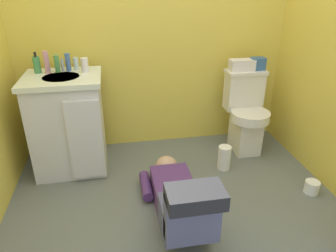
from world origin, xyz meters
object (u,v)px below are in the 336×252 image
(bottle_pink, at_px, (47,62))
(paper_towel_roll, at_px, (224,158))
(vanity_cabinet, at_px, (69,123))
(bottle_clear, at_px, (76,64))
(bottle_blue, at_px, (68,62))
(tissue_box, at_px, (242,65))
(faucet, at_px, (62,65))
(soap_dispenser, at_px, (37,65))
(bottle_white, at_px, (85,65))
(toilet, at_px, (246,113))
(bottle_green, at_px, (57,64))
(toiletry_bag, at_px, (258,64))
(toilet_paper_roll, at_px, (312,187))
(person_plumber, at_px, (179,199))

(bottle_pink, distance_m, paper_towel_roll, 1.65)
(vanity_cabinet, height_order, bottle_clear, bottle_clear)
(bottle_blue, bearing_deg, tissue_box, -0.25)
(faucet, bearing_deg, bottle_clear, 8.88)
(bottle_blue, xyz_separation_m, bottle_clear, (0.06, 0.02, -0.02))
(soap_dispenser, height_order, bottle_pink, bottle_pink)
(bottle_white, bearing_deg, toilet, -1.43)
(bottle_green, height_order, bottle_white, bottle_green)
(toiletry_bag, relative_size, toilet_paper_roll, 1.13)
(person_plumber, bearing_deg, bottle_clear, 123.70)
(bottle_green, distance_m, bottle_blue, 0.09)
(faucet, xyz_separation_m, bottle_pink, (-0.11, -0.04, 0.04))
(toilet, bearing_deg, soap_dispenser, 177.47)
(toiletry_bag, bearing_deg, person_plumber, -133.82)
(paper_towel_roll, bearing_deg, toiletry_bag, 45.35)
(faucet, bearing_deg, bottle_green, -145.64)
(vanity_cabinet, distance_m, bottle_clear, 0.49)
(toilet_paper_roll, bearing_deg, bottle_blue, 154.26)
(bottle_green, bearing_deg, toilet_paper_roll, -24.13)
(soap_dispenser, distance_m, bottle_clear, 0.30)
(toiletry_bag, relative_size, bottle_clear, 1.21)
(person_plumber, bearing_deg, toilet, 46.81)
(faucet, relative_size, toiletry_bag, 0.81)
(person_plumber, xyz_separation_m, bottle_blue, (-0.72, 0.97, 0.72))
(toilet, bearing_deg, bottle_clear, 175.56)
(toiletry_bag, bearing_deg, bottle_white, -177.90)
(person_plumber, xyz_separation_m, bottle_white, (-0.59, 0.91, 0.70))
(soap_dispenser, relative_size, toilet_paper_roll, 1.51)
(soap_dispenser, relative_size, bottle_clear, 1.61)
(toilet, bearing_deg, paper_towel_roll, -133.20)
(toiletry_bag, xyz_separation_m, bottle_white, (-1.51, -0.06, 0.07))
(faucet, relative_size, person_plumber, 0.09)
(vanity_cabinet, bearing_deg, bottle_clear, 57.72)
(toiletry_bag, xyz_separation_m, bottle_pink, (-1.80, -0.03, 0.10))
(tissue_box, distance_m, bottle_clear, 1.44)
(person_plumber, height_order, bottle_pink, bottle_pink)
(toilet_paper_roll, bearing_deg, soap_dispenser, 157.38)
(tissue_box, xyz_separation_m, toilet_paper_roll, (0.30, -0.86, -0.75))
(person_plumber, distance_m, bottle_clear, 1.38)
(soap_dispenser, relative_size, bottle_white, 1.45)
(tissue_box, height_order, soap_dispenser, soap_dispenser)
(bottle_clear, distance_m, bottle_white, 0.11)
(vanity_cabinet, bearing_deg, toiletry_bag, 4.69)
(bottle_pink, bearing_deg, tissue_box, 1.13)
(tissue_box, xyz_separation_m, toiletry_bag, (0.15, 0.00, 0.01))
(paper_towel_roll, distance_m, toilet_paper_roll, 0.71)
(tissue_box, distance_m, toilet_paper_roll, 1.18)
(bottle_clear, height_order, bottle_white, bottle_white)
(bottle_pink, xyz_separation_m, bottle_white, (0.29, -0.02, -0.03))
(paper_towel_roll, bearing_deg, bottle_green, 163.45)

